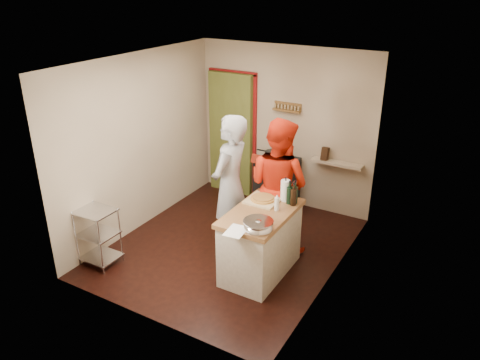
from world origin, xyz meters
name	(u,v)px	position (x,y,z in m)	size (l,w,h in m)	color
floor	(229,247)	(0.00, 0.00, 0.00)	(3.50, 3.50, 0.00)	black
back_wall	(250,131)	(-0.64, 1.78, 1.13)	(3.00, 0.44, 2.60)	tan
left_wall	(140,143)	(-1.50, 0.00, 1.30)	(0.04, 3.50, 2.60)	tan
right_wall	(338,185)	(1.50, 0.00, 1.30)	(0.04, 3.50, 2.60)	tan
ceiling	(227,61)	(0.00, 0.00, 2.61)	(3.00, 3.50, 0.02)	white
stove	(277,183)	(0.05, 1.42, 0.45)	(0.60, 0.63, 1.00)	black
wire_shelving	(98,234)	(-1.28, -1.20, 0.44)	(0.48, 0.40, 0.80)	silver
island	(261,241)	(0.67, -0.32, 0.47)	(0.70, 1.33, 1.20)	beige
person_stripe	(230,186)	(0.04, -0.03, 0.97)	(0.71, 0.47, 1.95)	silver
person_red	(278,185)	(0.56, 0.39, 0.94)	(0.91, 0.71, 1.88)	red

